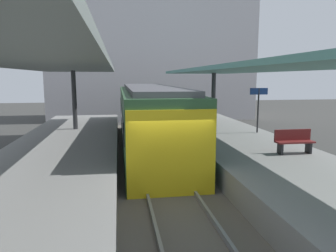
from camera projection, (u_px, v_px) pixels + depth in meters
The scene contains 12 objects.
ground_plane at pixel (169, 196), 9.90m from camera, with size 80.00×80.00×0.00m, color #383835.
platform_left at pixel (42, 187), 9.24m from camera, with size 4.40×28.00×1.00m, color gray.
platform_right at pixel (281, 175), 10.41m from camera, with size 4.40×28.00×1.00m, color gray.
track_ballast at pixel (169, 193), 9.89m from camera, with size 3.20×28.00×0.20m, color #59544C.
rail_near_side at pixel (146, 189), 9.75m from camera, with size 0.08×28.00×0.14m, color slate.
rail_far_side at pixel (191, 186), 9.97m from camera, with size 0.08×28.00×0.14m, color slate.
commuter_train at pixel (150, 118), 15.48m from camera, with size 2.78×13.20×3.10m.
canopy_left at pixel (45, 65), 10.05m from camera, with size 4.18×21.00×3.24m.
canopy_right at pixel (266, 69), 11.24m from camera, with size 4.18×21.00×3.14m.
platform_bench at pixel (294, 141), 11.24m from camera, with size 1.40×0.41×0.86m.
platform_sign at pixel (258, 100), 15.35m from camera, with size 0.90×0.08×2.21m.
station_building_backdrop at pixel (152, 58), 28.83m from camera, with size 18.00×6.00×11.00m, color #B7B2B7.
Camera 1 is at (-1.50, -9.33, 3.70)m, focal length 33.39 mm.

